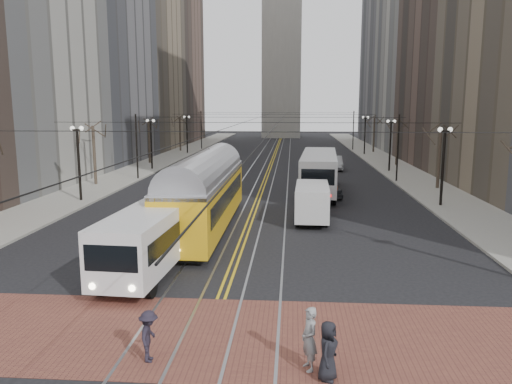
# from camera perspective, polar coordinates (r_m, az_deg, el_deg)

# --- Properties ---
(ground) EXTENTS (260.00, 260.00, 0.00)m
(ground) POSITION_cam_1_polar(r_m,az_deg,el_deg) (20.66, -3.65, -11.13)
(ground) COLOR black
(ground) RESTS_ON ground
(sidewalk_left) EXTENTS (5.00, 140.00, 0.15)m
(sidewalk_left) POSITION_cam_1_polar(r_m,az_deg,el_deg) (66.90, -11.22, 3.34)
(sidewalk_left) COLOR gray
(sidewalk_left) RESTS_ON ground
(sidewalk_right) EXTENTS (5.00, 140.00, 0.15)m
(sidewalk_right) POSITION_cam_1_polar(r_m,az_deg,el_deg) (65.69, 14.95, 3.08)
(sidewalk_right) COLOR gray
(sidewalk_right) RESTS_ON ground
(crosswalk_band) EXTENTS (25.00, 6.00, 0.01)m
(crosswalk_band) POSITION_cam_1_polar(r_m,az_deg,el_deg) (17.02, -5.53, -15.89)
(crosswalk_band) COLOR brown
(crosswalk_band) RESTS_ON ground
(streetcar_rails) EXTENTS (4.80, 130.00, 0.02)m
(streetcar_rails) POSITION_cam_1_polar(r_m,az_deg,el_deg) (64.59, 1.74, 3.23)
(streetcar_rails) COLOR gray
(streetcar_rails) RESTS_ON ground
(centre_lines) EXTENTS (0.42, 130.00, 0.01)m
(centre_lines) POSITION_cam_1_polar(r_m,az_deg,el_deg) (64.59, 1.74, 3.24)
(centre_lines) COLOR gold
(centre_lines) RESTS_ON ground
(building_left_mid) EXTENTS (16.00, 20.00, 34.00)m
(building_left_mid) POSITION_cam_1_polar(r_m,az_deg,el_deg) (71.60, -19.98, 16.95)
(building_left_mid) COLOR slate
(building_left_mid) RESTS_ON ground
(building_left_far) EXTENTS (16.00, 20.00, 40.00)m
(building_left_far) POSITION_cam_1_polar(r_m,az_deg,el_deg) (109.55, -11.24, 16.22)
(building_left_far) COLOR brown
(building_left_far) RESTS_ON ground
(building_right_mid) EXTENTS (16.00, 20.00, 34.00)m
(building_right_mid) POSITION_cam_1_polar(r_m,az_deg,el_deg) (69.66, 24.33, 16.90)
(building_right_mid) COLOR brown
(building_right_mid) RESTS_ON ground
(building_right_far) EXTENTS (16.00, 20.00, 40.00)m
(building_right_far) POSITION_cam_1_polar(r_m,az_deg,el_deg) (108.30, 16.96, 16.07)
(building_right_far) COLOR slate
(building_right_far) RESTS_ON ground
(lamp_posts) EXTENTS (27.60, 57.20, 5.60)m
(lamp_posts) POSITION_cam_1_polar(r_m,az_deg,el_deg) (48.15, 0.94, 4.34)
(lamp_posts) COLOR black
(lamp_posts) RESTS_ON ground
(street_trees) EXTENTS (31.68, 53.28, 5.60)m
(street_trees) POSITION_cam_1_polar(r_m,az_deg,el_deg) (54.62, 1.32, 4.98)
(street_trees) COLOR #382D23
(street_trees) RESTS_ON ground
(trolley_wires) EXTENTS (25.96, 120.00, 6.60)m
(trolley_wires) POSITION_cam_1_polar(r_m,az_deg,el_deg) (54.13, 1.30, 5.97)
(trolley_wires) COLOR black
(trolley_wires) RESTS_ON ground
(transit_bus) EXTENTS (3.07, 11.59, 2.87)m
(transit_bus) POSITION_cam_1_polar(r_m,az_deg,el_deg) (24.25, -10.78, -4.56)
(transit_bus) COLOR silver
(transit_bus) RESTS_ON ground
(streetcar) EXTENTS (2.85, 15.26, 3.60)m
(streetcar) POSITION_cam_1_polar(r_m,az_deg,el_deg) (30.22, -5.80, -0.89)
(streetcar) COLOR gold
(streetcar) RESTS_ON ground
(rear_bus) EXTENTS (3.67, 13.17, 3.40)m
(rear_bus) POSITION_cam_1_polar(r_m,az_deg,el_deg) (43.13, 7.20, 2.15)
(rear_bus) COLOR #BCBCBC
(rear_bus) RESTS_ON ground
(cargo_van) EXTENTS (2.25, 5.45, 2.38)m
(cargo_van) POSITION_cam_1_polar(r_m,az_deg,el_deg) (32.29, 6.42, -1.31)
(cargo_van) COLOR silver
(cargo_van) RESTS_ON ground
(sedan_grey) EXTENTS (2.62, 5.03, 1.63)m
(sedan_grey) POSITION_cam_1_polar(r_m,az_deg,el_deg) (41.73, 8.06, 0.65)
(sedan_grey) COLOR #474A4F
(sedan_grey) RESTS_ON ground
(sedan_silver) EXTENTS (1.76, 4.86, 1.59)m
(sedan_silver) POSITION_cam_1_polar(r_m,az_deg,el_deg) (59.23, 8.98, 3.29)
(sedan_silver) COLOR #A0A3A7
(sedan_silver) RESTS_ON ground
(pedestrian_a) EXTENTS (0.77, 0.94, 1.66)m
(pedestrian_a) POSITION_cam_1_polar(r_m,az_deg,el_deg) (14.29, 8.24, -17.52)
(pedestrian_a) COLOR black
(pedestrian_a) RESTS_ON crosswalk_band
(pedestrian_b) EXTENTS (0.65, 0.78, 1.84)m
(pedestrian_b) POSITION_cam_1_polar(r_m,az_deg,el_deg) (14.65, 6.11, -16.34)
(pedestrian_b) COLOR gray
(pedestrian_b) RESTS_ON crosswalk_band
(pedestrian_d) EXTENTS (0.63, 1.02, 1.53)m
(pedestrian_d) POSITION_cam_1_polar(r_m,az_deg,el_deg) (15.39, -12.14, -15.81)
(pedestrian_d) COLOR black
(pedestrian_d) RESTS_ON crosswalk_band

